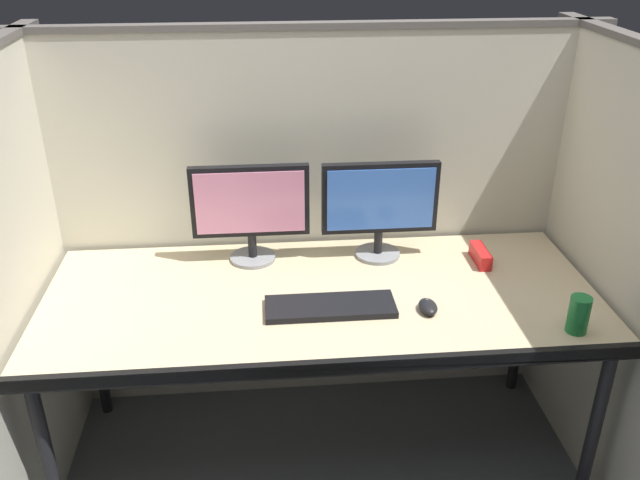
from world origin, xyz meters
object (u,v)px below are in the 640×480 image
(monitor_left, at_px, (250,207))
(red_stapler, at_px, (480,256))
(computer_mouse, at_px, (428,307))
(keyboard_main, at_px, (330,307))
(desk, at_px, (322,307))
(monitor_right, at_px, (380,204))
(soda_can, at_px, (579,315))

(monitor_left, bearing_deg, red_stapler, -6.59)
(computer_mouse, bearing_deg, keyboard_main, 173.26)
(computer_mouse, bearing_deg, red_stapler, 49.01)
(keyboard_main, distance_m, computer_mouse, 0.32)
(desk, height_order, keyboard_main, keyboard_main)
(desk, distance_m, monitor_left, 0.45)
(monitor_right, bearing_deg, computer_mouse, -76.15)
(desk, distance_m, soda_can, 0.83)
(desk, height_order, red_stapler, red_stapler)
(soda_can, bearing_deg, desk, 159.63)
(keyboard_main, bearing_deg, monitor_left, 124.19)
(monitor_right, relative_size, soda_can, 3.52)
(monitor_left, relative_size, soda_can, 3.52)
(monitor_left, xyz_separation_m, soda_can, (1.01, -0.57, -0.15))
(monitor_left, xyz_separation_m, red_stapler, (0.85, -0.10, -0.19))
(monitor_right, bearing_deg, desk, -131.75)
(computer_mouse, distance_m, soda_can, 0.46)
(monitor_right, distance_m, keyboard_main, 0.47)
(monitor_right, relative_size, red_stapler, 2.87)
(computer_mouse, height_order, soda_can, soda_can)
(soda_can, bearing_deg, monitor_right, 133.87)
(keyboard_main, bearing_deg, monitor_right, 58.85)
(keyboard_main, relative_size, red_stapler, 2.87)
(monitor_left, bearing_deg, computer_mouse, -35.74)
(computer_mouse, height_order, red_stapler, red_stapler)
(desk, bearing_deg, monitor_right, 48.25)
(desk, distance_m, monitor_right, 0.45)
(monitor_left, height_order, red_stapler, monitor_left)
(soda_can, bearing_deg, monitor_left, 150.65)
(monitor_left, xyz_separation_m, keyboard_main, (0.25, -0.38, -0.20))
(keyboard_main, bearing_deg, computer_mouse, -6.74)
(computer_mouse, bearing_deg, desk, 158.60)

